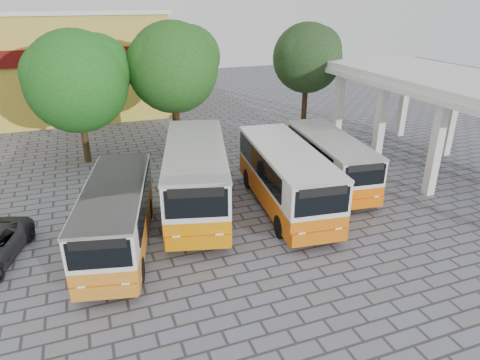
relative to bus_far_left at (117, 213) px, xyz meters
name	(u,v)px	position (x,y,z in m)	size (l,w,h in m)	color
ground	(308,239)	(7.34, -2.10, -1.53)	(90.00, 90.00, 0.00)	slate
terminal_shelter	(453,86)	(17.84, 1.90, 3.39)	(6.80, 15.80, 5.40)	silver
shophouse_block	(38,64)	(-3.66, 23.88, 2.64)	(20.40, 10.40, 8.30)	gold
bus_far_left	(117,213)	(0.00, 0.00, 0.00)	(3.79, 7.69, 2.64)	#BD6E1A
bus_centre_left	(196,173)	(3.80, 2.27, 0.27)	(4.70, 9.10, 3.11)	#C97300
bus_centre_right	(286,174)	(7.70, 0.92, 0.17)	(3.38, 8.35, 2.92)	#C35806
bus_far_right	(330,158)	(11.05, 2.55, -0.01)	(3.05, 7.48, 2.62)	#D55B00
tree_left	(77,78)	(-0.74, 10.69, 3.48)	(6.08, 5.80, 7.71)	#3D2D17
tree_middle	(174,64)	(4.79, 10.55, 3.97)	(5.71, 5.44, 8.04)	black
tree_right	(308,56)	(14.41, 11.56, 3.94)	(5.02, 4.78, 7.71)	#3A2615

